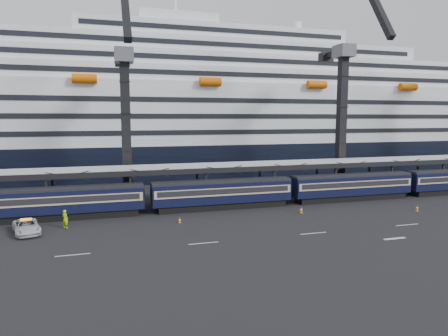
{
  "coord_description": "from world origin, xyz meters",
  "views": [
    {
      "loc": [
        -22.7,
        -40.79,
        12.16
      ],
      "look_at": [
        -7.8,
        10.0,
        5.52
      ],
      "focal_mm": 32.0,
      "sensor_mm": 36.0,
      "label": 1
    }
  ],
  "objects": [
    {
      "name": "traffic_cone_d",
      "position": [
        0.99,
        4.62,
        0.43
      ],
      "size": [
        0.43,
        0.43,
        0.86
      ],
      "color": "#D65C06",
      "rests_on": "ground"
    },
    {
      "name": "crane_dark_near",
      "position": [
        -20.0,
        18.59,
        11.93
      ],
      "size": [
        4.5,
        17.75,
        35.08
      ],
      "color": "#4B4E53",
      "rests_on": "ground"
    },
    {
      "name": "ground",
      "position": [
        0.0,
        0.0,
        0.0
      ],
      "size": [
        260.0,
        260.0,
        0.0
      ],
      "primitive_type": "plane",
      "color": "black",
      "rests_on": "ground"
    },
    {
      "name": "cruise_ship",
      "position": [
        -1.08,
        45.99,
        12.34
      ],
      "size": [
        214.09,
        28.84,
        34.0
      ],
      "color": "black",
      "rests_on": "ground"
    },
    {
      "name": "train",
      "position": [
        -4.65,
        10.0,
        2.2
      ],
      "size": [
        133.05,
        3.0,
        4.05
      ],
      "color": "black",
      "rests_on": "ground"
    },
    {
      "name": "lane_markings",
      "position": [
        8.15,
        -5.23,
        0.01
      ],
      "size": [
        111.0,
        4.27,
        0.02
      ],
      "color": "beige",
      "rests_on": "ground"
    },
    {
      "name": "traffic_cone_e",
      "position": [
        16.13,
        1.32,
        0.4
      ],
      "size": [
        0.41,
        0.41,
        0.82
      ],
      "color": "#D65C06",
      "rests_on": "ground"
    },
    {
      "name": "crane_dark_mid",
      "position": [
        15.0,
        17.59,
        13.36
      ],
      "size": [
        4.5,
        18.24,
        39.64
      ],
      "color": "#4B4E53",
      "rests_on": "ground"
    },
    {
      "name": "canopy",
      "position": [
        0.0,
        14.0,
        5.25
      ],
      "size": [
        130.0,
        6.25,
        5.53
      ],
      "color": "#95979D",
      "rests_on": "ground"
    },
    {
      "name": "pickup_truck",
      "position": [
        -31.21,
        4.52,
        0.73
      ],
      "size": [
        3.74,
        5.72,
        1.46
      ],
      "primitive_type": "imported",
      "rotation": [
        0.0,
        0.0,
        0.27
      ],
      "color": "silver",
      "rests_on": "ground"
    },
    {
      "name": "traffic_cone_c",
      "position": [
        -14.89,
        4.24,
        0.34
      ],
      "size": [
        0.35,
        0.35,
        0.69
      ],
      "color": "#D65C06",
      "rests_on": "ground"
    },
    {
      "name": "worker",
      "position": [
        -27.47,
        5.65,
        1.03
      ],
      "size": [
        0.9,
        0.85,
        2.06
      ],
      "primitive_type": "imported",
      "rotation": [
        0.0,
        0.0,
        2.48
      ],
      "color": "#AAE20B",
      "rests_on": "ground"
    }
  ]
}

